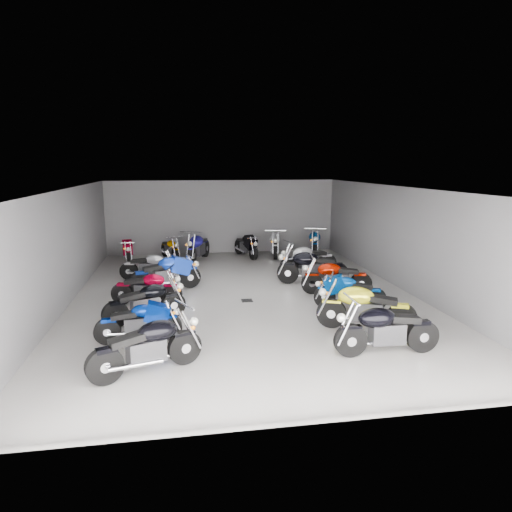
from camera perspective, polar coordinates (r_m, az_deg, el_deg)
The scene contains 24 objects.
ground at distance 13.73m, azimuth -1.44°, elevation -5.01°, with size 14.00×14.00×0.00m, color #999791.
wall_back at distance 20.26m, azimuth -4.23°, elevation 4.90°, with size 10.00×0.10×3.20m, color slate.
wall_left at distance 13.62m, azimuth -22.79°, elevation 0.88°, with size 0.10×14.00×3.20m, color slate.
wall_right at distance 14.90m, azimuth 17.96°, elevation 2.05°, with size 0.10×14.00×3.20m, color slate.
ceiling at distance 13.19m, azimuth -1.51°, elevation 8.54°, with size 10.00×14.00×0.04m, color black.
drain_grate at distance 13.25m, azimuth -1.13°, elevation -5.58°, with size 0.32×0.32×0.01m, color black.
motorcycle_left_a at distance 8.91m, azimuth -13.39°, elevation -10.91°, with size 2.10×1.05×0.98m.
motorcycle_left_b at distance 10.47m, azimuth -14.35°, elevation -8.00°, with size 1.91×0.40×0.84m.
motorcycle_left_c at distance 11.70m, azimuth -13.59°, elevation -5.64°, with size 2.02×0.93×0.94m.
motorcycle_left_d at distance 13.12m, azimuth -13.42°, elevation -3.91°, with size 1.99×0.61×0.88m.
motorcycle_left_e at distance 14.45m, azimuth -11.15°, elevation -2.16°, with size 2.22×0.77×1.00m.
motorcycle_left_f at distance 15.87m, azimuth -13.14°, elevation -1.26°, with size 1.99×0.58×0.88m.
motorcycle_right_a at distance 9.86m, azimuth 15.92°, elevation -8.81°, with size 2.26×0.44×0.99m.
motorcycle_right_b at distance 11.11m, azimuth 13.45°, elevation -6.29°, with size 2.20×1.08×1.03m.
motorcycle_right_c at distance 12.67m, azimuth 11.56°, elevation -4.43°, with size 1.89×0.78×0.86m.
motorcycle_right_d at distance 14.02m, azimuth 9.93°, elevation -2.64°, with size 2.14×0.56×0.94m.
motorcycle_right_e at distance 15.06m, azimuth 7.00°, elevation -1.39°, with size 2.32×0.75×1.04m.
motorcycle_right_f at distance 16.37m, azimuth 6.49°, elevation -0.44°, with size 2.23×0.68×0.99m.
motorcycle_back_a at distance 19.05m, azimuth -15.83°, elevation 0.69°, with size 0.53×2.01×0.89m.
motorcycle_back_b at distance 19.20m, azimuth -10.69°, elevation 0.93°, with size 0.77×1.84×0.84m.
motorcycle_back_c at distance 18.67m, azimuth -7.22°, elevation 1.11°, with size 1.00×2.30×1.05m.
motorcycle_back_d at distance 19.34m, azimuth -1.23°, elevation 1.32°, with size 0.73×2.03×0.91m.
motorcycle_back_e at distance 19.57m, azimuth 2.40°, elevation 1.55°, with size 0.61×2.22×0.98m.
motorcycle_back_f at distance 19.92m, azimuth 7.30°, elevation 1.72°, with size 0.75×2.30×1.03m.
Camera 1 is at (-1.82, -13.05, 3.87)m, focal length 32.00 mm.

